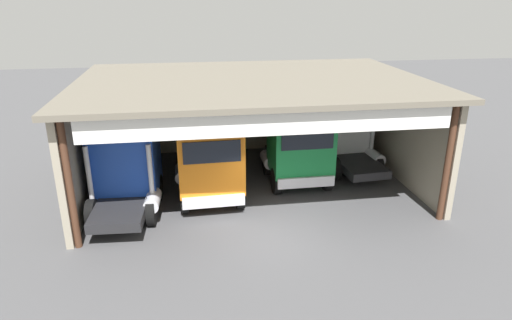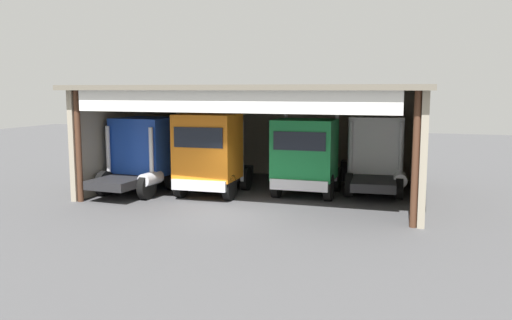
% 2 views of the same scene
% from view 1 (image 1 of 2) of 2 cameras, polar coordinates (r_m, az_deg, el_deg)
% --- Properties ---
extents(ground_plane, '(80.00, 80.00, 0.00)m').
position_cam_1_polar(ground_plane, '(16.28, 1.79, -9.30)').
color(ground_plane, '#4C4C4F').
rests_on(ground_plane, ground).
extents(workshop_shed, '(14.19, 10.10, 4.73)m').
position_cam_1_polar(workshop_shed, '(20.17, -0.97, 6.85)').
color(workshop_shed, '#9E937F').
rests_on(workshop_shed, ground).
extents(truck_blue_center_bay, '(2.66, 4.69, 3.31)m').
position_cam_1_polar(truck_blue_center_bay, '(18.08, -16.09, -0.84)').
color(truck_blue_center_bay, '#1E47B7').
rests_on(truck_blue_center_bay, ground).
extents(truck_orange_yard_outside, '(2.73, 4.86, 3.54)m').
position_cam_1_polar(truck_orange_yard_outside, '(17.95, -5.97, -0.03)').
color(truck_orange_yard_outside, orange).
rests_on(truck_orange_yard_outside, ground).
extents(truck_green_right_bay, '(2.71, 4.45, 3.54)m').
position_cam_1_polar(truck_green_right_bay, '(19.63, 5.33, 1.55)').
color(truck_green_right_bay, '#197F3D').
rests_on(truck_green_right_bay, ground).
extents(truck_white_left_bay, '(2.74, 4.88, 3.36)m').
position_cam_1_polar(truck_white_left_bay, '(22.23, 11.11, 3.49)').
color(truck_white_left_bay, white).
rests_on(truck_white_left_bay, ground).
extents(oil_drum, '(0.58, 0.58, 0.95)m').
position_cam_1_polar(oil_drum, '(23.97, -1.96, 1.96)').
color(oil_drum, '#197233').
rests_on(oil_drum, ground).
extents(tool_cart, '(0.90, 0.60, 1.00)m').
position_cam_1_polar(tool_cart, '(24.39, 5.80, 2.26)').
color(tool_cart, black).
rests_on(tool_cart, ground).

